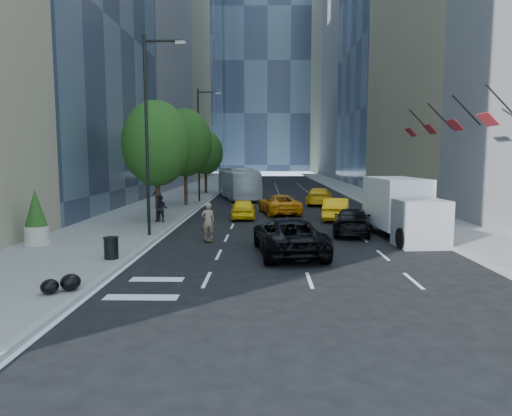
{
  "coord_description": "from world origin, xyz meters",
  "views": [
    {
      "loc": [
        -0.51,
        -19.12,
        4.18
      ],
      "look_at": [
        -0.97,
        3.67,
        1.6
      ],
      "focal_mm": 32.0,
      "sensor_mm": 36.0,
      "label": 1
    }
  ],
  "objects_px": {
    "skateboarder": "(208,223)",
    "trash_can": "(111,248)",
    "black_sedan_lincoln": "(289,236)",
    "black_sedan_mercedes": "(352,221)",
    "city_bus": "(238,183)",
    "planter_shrub": "(36,218)",
    "box_truck": "(402,208)"
  },
  "relations": [
    {
      "from": "skateboarder",
      "to": "planter_shrub",
      "type": "height_order",
      "value": "planter_shrub"
    },
    {
      "from": "black_sedan_lincoln",
      "to": "box_truck",
      "type": "bearing_deg",
      "value": -152.83
    },
    {
      "from": "box_truck",
      "to": "city_bus",
      "type": "bearing_deg",
      "value": 109.28
    },
    {
      "from": "box_truck",
      "to": "planter_shrub",
      "type": "bearing_deg",
      "value": -175.15
    },
    {
      "from": "black_sedan_mercedes",
      "to": "box_truck",
      "type": "height_order",
      "value": "box_truck"
    },
    {
      "from": "black_sedan_lincoln",
      "to": "city_bus",
      "type": "xyz_separation_m",
      "value": [
        -3.72,
        25.91,
        0.75
      ]
    },
    {
      "from": "black_sedan_lincoln",
      "to": "trash_can",
      "type": "distance_m",
      "value": 7.31
    },
    {
      "from": "skateboarder",
      "to": "planter_shrub",
      "type": "xyz_separation_m",
      "value": [
        -7.68,
        -1.68,
        0.47
      ]
    },
    {
      "from": "black_sedan_mercedes",
      "to": "black_sedan_lincoln",
      "type": "bearing_deg",
      "value": 65.42
    },
    {
      "from": "trash_can",
      "to": "black_sedan_mercedes",
      "type": "bearing_deg",
      "value": 32.62
    },
    {
      "from": "box_truck",
      "to": "trash_can",
      "type": "xyz_separation_m",
      "value": [
        -13.11,
        -5.81,
        -0.99
      ]
    },
    {
      "from": "black_sedan_mercedes",
      "to": "box_truck",
      "type": "xyz_separation_m",
      "value": [
        2.31,
        -1.1,
        0.85
      ]
    },
    {
      "from": "city_bus",
      "to": "trash_can",
      "type": "xyz_separation_m",
      "value": [
        -3.38,
        -27.62,
        -0.98
      ]
    },
    {
      "from": "skateboarder",
      "to": "city_bus",
      "type": "relative_size",
      "value": 0.16
    },
    {
      "from": "black_sedan_mercedes",
      "to": "planter_shrub",
      "type": "bearing_deg",
      "value": 25.84
    },
    {
      "from": "skateboarder",
      "to": "trash_can",
      "type": "relative_size",
      "value": 2.19
    },
    {
      "from": "black_sedan_lincoln",
      "to": "box_truck",
      "type": "height_order",
      "value": "box_truck"
    },
    {
      "from": "black_sedan_lincoln",
      "to": "planter_shrub",
      "type": "distance_m",
      "value": 11.57
    },
    {
      "from": "black_sedan_lincoln",
      "to": "black_sedan_mercedes",
      "type": "xyz_separation_m",
      "value": [
        3.7,
        5.2,
        -0.09
      ]
    },
    {
      "from": "city_bus",
      "to": "box_truck",
      "type": "relative_size",
      "value": 1.69
    },
    {
      "from": "skateboarder",
      "to": "black_sedan_lincoln",
      "type": "bearing_deg",
      "value": 130.53
    },
    {
      "from": "city_bus",
      "to": "trash_can",
      "type": "height_order",
      "value": "city_bus"
    },
    {
      "from": "skateboarder",
      "to": "city_bus",
      "type": "height_order",
      "value": "city_bus"
    },
    {
      "from": "box_truck",
      "to": "planter_shrub",
      "type": "distance_m",
      "value": 17.76
    },
    {
      "from": "black_sedan_mercedes",
      "to": "box_truck",
      "type": "relative_size",
      "value": 0.74
    },
    {
      "from": "city_bus",
      "to": "planter_shrub",
      "type": "distance_m",
      "value": 25.97
    },
    {
      "from": "black_sedan_mercedes",
      "to": "city_bus",
      "type": "distance_m",
      "value": 22.02
    },
    {
      "from": "trash_can",
      "to": "planter_shrub",
      "type": "xyz_separation_m",
      "value": [
        -4.4,
        2.84,
        0.81
      ]
    },
    {
      "from": "box_truck",
      "to": "trash_can",
      "type": "distance_m",
      "value": 14.38
    },
    {
      "from": "city_bus",
      "to": "box_truck",
      "type": "distance_m",
      "value": 23.89
    },
    {
      "from": "planter_shrub",
      "to": "box_truck",
      "type": "bearing_deg",
      "value": 9.61
    },
    {
      "from": "black_sedan_lincoln",
      "to": "planter_shrub",
      "type": "xyz_separation_m",
      "value": [
        -11.5,
        1.13,
        0.58
      ]
    }
  ]
}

